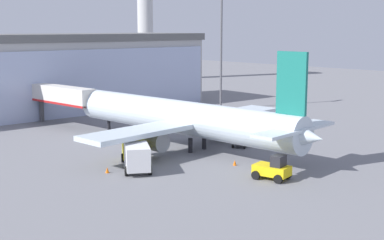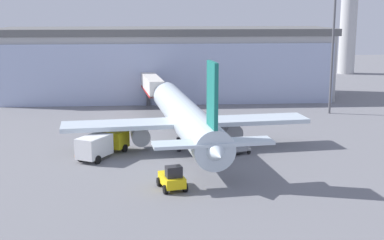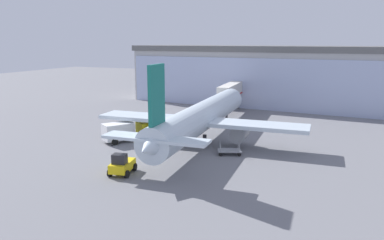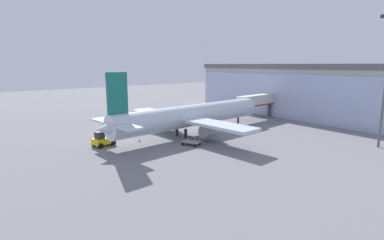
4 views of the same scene
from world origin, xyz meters
TOP-DOWN VIEW (x-y plane):
  - ground at (0.00, 0.00)m, footprint 240.00×240.00m
  - terminal_building at (-0.01, 38.57)m, footprint 59.30×18.58m
  - jet_bridge at (-3.46, 25.96)m, footprint 3.10×13.34m
  - airplane at (-0.77, 3.42)m, footprint 28.57×35.85m
  - catering_truck at (-10.39, 0.05)m, footprint 5.83×7.32m
  - baggage_cart at (4.54, -0.64)m, footprint 3.19×2.53m
  - pushback_tug at (-3.74, -11.48)m, footprint 2.67×3.47m
  - safety_cone_nose at (-2.50, -5.78)m, footprint 0.36×0.36m
  - safety_cone_wingtip at (-13.28, 0.77)m, footprint 0.36×0.36m

SIDE VIEW (x-z plane):
  - ground at x=0.00m, z-range 0.00..0.00m
  - safety_cone_nose at x=-2.50m, z-range 0.00..0.55m
  - safety_cone_wingtip at x=-13.28m, z-range 0.00..0.55m
  - baggage_cart at x=4.54m, z-range -0.25..1.25m
  - pushback_tug at x=-3.74m, z-range -0.18..2.12m
  - catering_truck at x=-10.39m, z-range 0.14..2.79m
  - airplane at x=-0.77m, z-range -2.24..9.15m
  - jet_bridge at x=-3.46m, z-range 1.42..6.99m
  - terminal_building at x=-0.01m, z-range 0.00..12.58m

